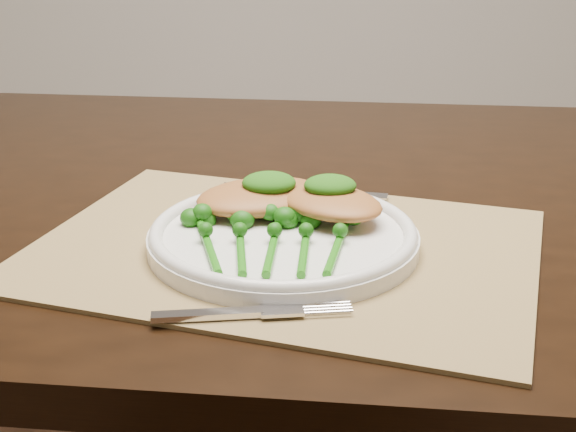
{
  "coord_description": "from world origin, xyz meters",
  "views": [
    {
      "loc": [
        -0.07,
        -0.82,
        1.08
      ],
      "look_at": [
        -0.06,
        -0.07,
        0.78
      ],
      "focal_mm": 50.0,
      "sensor_mm": 36.0,
      "label": 1
    }
  ],
  "objects_px": {
    "dinner_plate": "(283,236)",
    "chicken_fillet_left": "(262,197)",
    "placemat": "(284,248)",
    "broccolini_bundle": "(273,246)"
  },
  "relations": [
    {
      "from": "placemat",
      "to": "broccolini_bundle",
      "type": "distance_m",
      "value": 0.05
    },
    {
      "from": "chicken_fillet_left",
      "to": "broccolini_bundle",
      "type": "distance_m",
      "value": 0.11
    },
    {
      "from": "dinner_plate",
      "to": "broccolini_bundle",
      "type": "bearing_deg",
      "value": -103.29
    },
    {
      "from": "dinner_plate",
      "to": "chicken_fillet_left",
      "type": "xyz_separation_m",
      "value": [
        -0.02,
        0.06,
        0.02
      ]
    },
    {
      "from": "placemat",
      "to": "dinner_plate",
      "type": "bearing_deg",
      "value": -98.01
    },
    {
      "from": "dinner_plate",
      "to": "chicken_fillet_left",
      "type": "distance_m",
      "value": 0.07
    },
    {
      "from": "placemat",
      "to": "dinner_plate",
      "type": "distance_m",
      "value": 0.01
    },
    {
      "from": "placemat",
      "to": "broccolini_bundle",
      "type": "bearing_deg",
      "value": -85.35
    },
    {
      "from": "broccolini_bundle",
      "to": "chicken_fillet_left",
      "type": "bearing_deg",
      "value": 98.03
    },
    {
      "from": "placemat",
      "to": "dinner_plate",
      "type": "xyz_separation_m",
      "value": [
        -0.0,
        -0.0,
        0.01
      ]
    }
  ]
}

